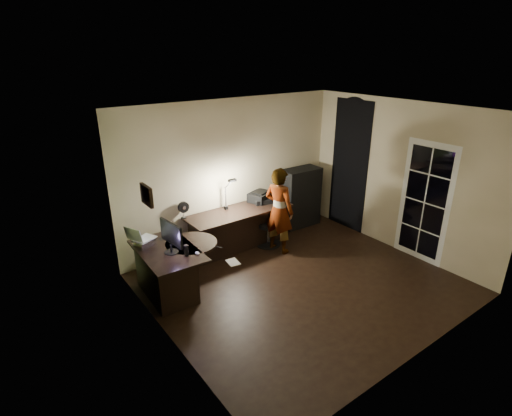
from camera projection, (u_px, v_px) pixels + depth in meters
floor at (302, 284)px, 6.36m from camera, size 4.50×4.00×0.01m
ceiling at (311, 111)px, 5.35m from camera, size 4.50×4.00×0.01m
wall_back at (232, 173)px, 7.35m from camera, size 4.50×0.01×2.70m
wall_front at (432, 259)px, 4.35m from camera, size 4.50×0.01×2.70m
wall_left at (163, 247)px, 4.62m from camera, size 0.01×4.00×2.70m
wall_right at (400, 178)px, 7.09m from camera, size 0.01×4.00×2.70m
green_wall_overlay at (164, 247)px, 4.62m from camera, size 0.00×4.00×2.70m
arched_doorway at (349, 166)px, 7.96m from camera, size 0.01×0.90×2.60m
french_door at (425, 203)px, 6.78m from camera, size 0.02×0.92×2.10m
framed_picture at (147, 195)px, 4.79m from camera, size 0.04×0.30×0.25m
desk_left at (169, 272)px, 6.00m from camera, size 0.83×1.31×0.74m
desk_right at (240, 229)px, 7.38m from camera, size 2.00×0.71×0.75m
cabinet at (300, 197)px, 8.28m from camera, size 0.83×0.43×1.23m
laptop_stand at (145, 243)px, 5.97m from camera, size 0.30×0.27×0.11m
laptop at (144, 232)px, 5.90m from camera, size 0.44×0.42×0.23m
monitor at (171, 242)px, 5.72m from camera, size 0.17×0.53×0.34m
mouse at (197, 253)px, 5.74m from camera, size 0.07×0.09×0.03m
phone at (161, 239)px, 6.18m from camera, size 0.06×0.12×0.01m
pen at (219, 247)px, 5.93m from camera, size 0.07×0.12×0.01m
speaker at (186, 251)px, 5.67m from camera, size 0.08×0.08×0.17m
notepad at (233, 262)px, 5.52m from camera, size 0.18×0.23×0.01m
desk_fan at (183, 210)px, 6.87m from camera, size 0.20×0.11×0.30m
headphones at (282, 206)px, 7.32m from camera, size 0.22×0.12×0.10m
printer at (260, 196)px, 7.67m from camera, size 0.52×0.47×0.19m
desk_lamp at (225, 192)px, 7.18m from camera, size 0.26×0.35×0.68m
office_chair at (268, 224)px, 7.48m from camera, size 0.57×0.57×0.84m
person at (279, 211)px, 7.12m from camera, size 0.52×0.65×1.59m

